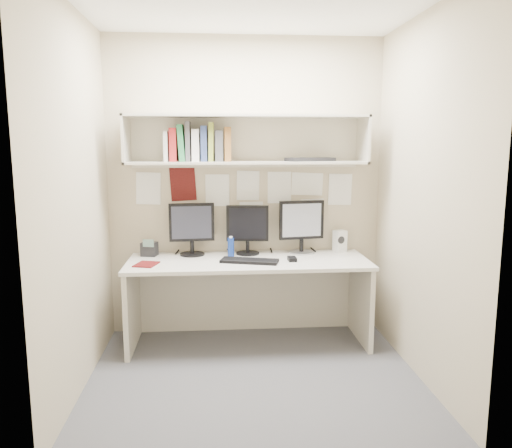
{
  "coord_description": "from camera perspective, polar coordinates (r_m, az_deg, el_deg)",
  "views": [
    {
      "loc": [
        -0.26,
        -3.4,
        1.69
      ],
      "look_at": [
        0.04,
        0.35,
        1.08
      ],
      "focal_mm": 35.0,
      "sensor_mm": 36.0,
      "label": 1
    }
  ],
  "objects": [
    {
      "name": "monitor_left",
      "position": [
        4.33,
        -7.35,
        -0.32
      ],
      "size": [
        0.39,
        0.21,
        0.45
      ],
      "rotation": [
        0.0,
        0.0,
        0.07
      ],
      "color": "black",
      "rests_on": "desk"
    },
    {
      "name": "pinned_papers",
      "position": [
        4.42,
        -1.18,
        3.52
      ],
      "size": [
        1.92,
        0.01,
        0.48
      ],
      "primitive_type": null,
      "color": "white",
      "rests_on": "wall_back"
    },
    {
      "name": "desk",
      "position": [
        4.27,
        -0.86,
        -8.84
      ],
      "size": [
        2.0,
        0.7,
        0.73
      ],
      "color": "beige",
      "rests_on": "floor"
    },
    {
      "name": "monitor_center",
      "position": [
        4.34,
        -0.98,
        -0.38
      ],
      "size": [
        0.37,
        0.2,
        0.43
      ],
      "rotation": [
        0.0,
        0.0,
        -0.11
      ],
      "color": "black",
      "rests_on": "desk"
    },
    {
      "name": "wall_left",
      "position": [
        3.55,
        -19.91,
        2.37
      ],
      "size": [
        0.02,
        2.0,
        2.6
      ],
      "primitive_type": "cube",
      "color": "#B7A88C",
      "rests_on": "ground"
    },
    {
      "name": "ceiling",
      "position": [
        3.53,
        -0.21,
        24.16
      ],
      "size": [
        2.4,
        2.0,
        0.01
      ],
      "primitive_type": "cube",
      "color": "white",
      "rests_on": "ground"
    },
    {
      "name": "blue_bottle",
      "position": [
        4.28,
        -2.89,
        -2.62
      ],
      "size": [
        0.06,
        0.06,
        0.17
      ],
      "color": "navy",
      "rests_on": "desk"
    },
    {
      "name": "keyboard",
      "position": [
        4.07,
        -0.75,
        -4.24
      ],
      "size": [
        0.49,
        0.28,
        0.02
      ],
      "primitive_type": "cube",
      "rotation": [
        0.0,
        0.0,
        -0.27
      ],
      "color": "black",
      "rests_on": "desk"
    },
    {
      "name": "wall_right",
      "position": [
        3.72,
        18.58,
        2.73
      ],
      "size": [
        0.02,
        2.0,
        2.6
      ],
      "primitive_type": "cube",
      "color": "#B7A88C",
      "rests_on": "ground"
    },
    {
      "name": "desk_phone",
      "position": [
        4.39,
        -12.09,
        -2.8
      ],
      "size": [
        0.15,
        0.14,
        0.15
      ],
      "rotation": [
        0.0,
        0.0,
        -0.24
      ],
      "color": "black",
      "rests_on": "desk"
    },
    {
      "name": "maroon_notebook",
      "position": [
        4.08,
        -12.43,
        -4.52
      ],
      "size": [
        0.21,
        0.23,
        0.01
      ],
      "primitive_type": "cube",
      "rotation": [
        0.0,
        0.0,
        -0.27
      ],
      "color": "#540E0F",
      "rests_on": "desk"
    },
    {
      "name": "hutch_tray",
      "position": [
        4.28,
        6.21,
        7.36
      ],
      "size": [
        0.45,
        0.29,
        0.03
      ],
      "primitive_type": "cube",
      "rotation": [
        0.0,
        0.0,
        0.35
      ],
      "color": "black",
      "rests_on": "overhead_hutch"
    },
    {
      "name": "mouse",
      "position": [
        4.13,
        4.14,
        -4.01
      ],
      "size": [
        0.07,
        0.11,
        0.03
      ],
      "primitive_type": "cube",
      "rotation": [
        0.0,
        0.0,
        0.03
      ],
      "color": "black",
      "rests_on": "desk"
    },
    {
      "name": "book_stack",
      "position": [
        4.21,
        -6.63,
        9.04
      ],
      "size": [
        0.55,
        0.2,
        0.33
      ],
      "color": "silver",
      "rests_on": "overhead_hutch"
    },
    {
      "name": "floor",
      "position": [
        3.81,
        -0.18,
        -17.13
      ],
      "size": [
        2.4,
        2.0,
        0.01
      ],
      "primitive_type": "cube",
      "color": "#4B4B50",
      "rests_on": "ground"
    },
    {
      "name": "wall_back",
      "position": [
        4.43,
        -1.19,
        4.17
      ],
      "size": [
        2.4,
        0.02,
        2.6
      ],
      "primitive_type": "cube",
      "color": "#B7A88C",
      "rests_on": "ground"
    },
    {
      "name": "wall_front",
      "position": [
        2.45,
        1.6,
        0.05
      ],
      "size": [
        2.4,
        0.02,
        2.6
      ],
      "primitive_type": "cube",
      "color": "#B7A88C",
      "rests_on": "ground"
    },
    {
      "name": "overhead_hutch",
      "position": [
        4.27,
        -1.1,
        9.63
      ],
      "size": [
        2.0,
        0.38,
        0.4
      ],
      "color": "beige",
      "rests_on": "wall_back"
    },
    {
      "name": "speaker",
      "position": [
        4.52,
        9.55,
        -1.93
      ],
      "size": [
        0.12,
        0.13,
        0.19
      ],
      "rotation": [
        0.0,
        0.0,
        0.35
      ],
      "color": "silver",
      "rests_on": "desk"
    },
    {
      "name": "monitor_right",
      "position": [
        4.39,
        5.23,
        -0.07
      ],
      "size": [
        0.4,
        0.22,
        0.46
      ],
      "rotation": [
        0.0,
        0.0,
        0.14
      ],
      "color": "#A5A5AA",
      "rests_on": "desk"
    }
  ]
}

